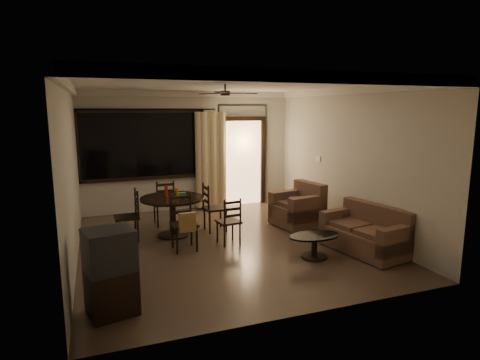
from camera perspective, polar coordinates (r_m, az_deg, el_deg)
name	(u,v)px	position (r m, az deg, el deg)	size (l,w,h in m)	color
ground	(226,243)	(7.34, -1.99, -8.92)	(5.50, 5.50, 0.00)	#7F6651
room_shell	(226,135)	(8.82, -1.97, 6.46)	(5.50, 6.70, 5.50)	beige
dining_table	(173,205)	(7.69, -9.57, -3.57)	(1.20, 1.20, 0.97)	black
dining_chair_west	(128,226)	(7.64, -15.67, -6.32)	(0.44, 0.44, 0.95)	black
dining_chair_east	(215,217)	(7.98, -3.63, -5.23)	(0.44, 0.44, 0.95)	black
dining_chair_south	(184,233)	(6.96, -7.91, -7.44)	(0.44, 0.49, 0.95)	black
dining_chair_north	(164,211)	(8.51, -10.71, -4.42)	(0.44, 0.44, 0.95)	black
tv_cabinet	(111,272)	(5.03, -17.93, -12.30)	(0.64, 0.60, 1.03)	black
sofa	(367,234)	(7.16, 17.58, -7.31)	(1.01, 1.55, 0.77)	#44221F
armchair	(299,208)	(8.40, 8.42, -4.01)	(1.00, 1.00, 0.87)	#44221F
coffee_table	(314,242)	(6.69, 10.54, -8.73)	(0.86, 0.52, 0.38)	black
side_chair	(229,230)	(7.22, -1.60, -7.11)	(0.42, 0.42, 0.85)	black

